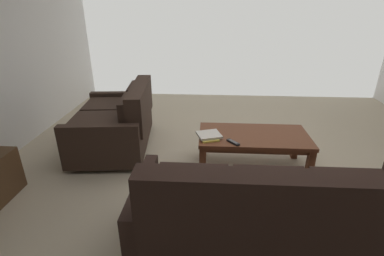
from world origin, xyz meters
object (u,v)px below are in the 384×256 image
Objects in this scene: book_stack at (209,136)px; tv_remote at (233,142)px; loveseat_near at (118,122)px; coffee_table at (253,140)px; sofa_main at (278,217)px.

tv_remote is at bearing 154.37° from book_stack.
book_stack is 1.96× the size of tv_remote.
loveseat_near is 1.18× the size of coffee_table.
coffee_table is at bearing -136.64° from tv_remote.
sofa_main reaches higher than book_stack.
coffee_table is 4.00× the size of book_stack.
tv_remote is at bearing 43.36° from coffee_table.
sofa_main reaches higher than tv_remote.
sofa_main is at bearing 103.34° from tv_remote.
sofa_main is at bearing 113.42° from book_stack.
sofa_main is at bearing 134.77° from loveseat_near.
tv_remote is (-0.26, 0.12, -0.01)m from book_stack.
loveseat_near is at bearing -14.12° from coffee_table.
tv_remote is (0.24, 0.23, 0.07)m from coffee_table.
coffee_table is at bearing -89.99° from sofa_main.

